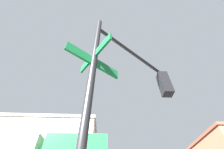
% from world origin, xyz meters
% --- Properties ---
extents(traffic_signal_near, '(2.61, 2.02, 5.02)m').
position_xyz_m(traffic_signal_near, '(-5.70, -6.56, 3.52)').
color(traffic_signal_near, black).
rests_on(traffic_signal_near, ground_plane).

